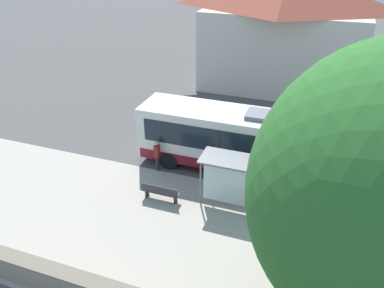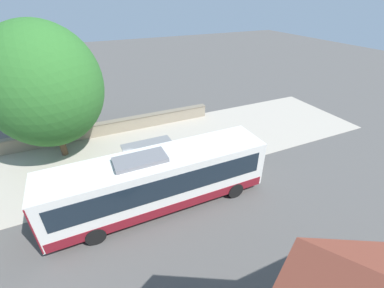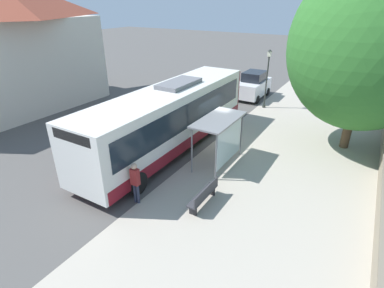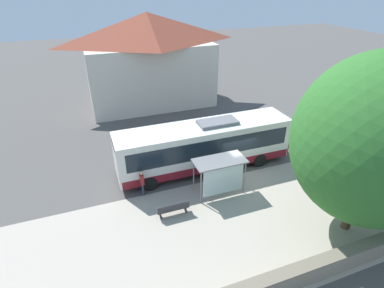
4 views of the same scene
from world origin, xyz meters
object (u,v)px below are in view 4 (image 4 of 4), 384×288
(bench, at_px, (173,209))
(parked_car_behind_bus, at_px, (336,133))
(pedestrian, at_px, (142,181))
(street_lamp_near, at_px, (336,128))
(bus, at_px, (205,145))
(bus_shelter, at_px, (221,167))
(shade_tree, at_px, (374,141))

(bench, distance_m, parked_car_behind_bus, 15.35)
(pedestrian, xyz_separation_m, street_lamp_near, (-0.53, -14.13, 1.47))
(bus, bearing_deg, parked_car_behind_bus, -92.50)
(bus_shelter, xyz_separation_m, shade_tree, (-5.11, -5.27, 3.44))
(bus, distance_m, pedestrian, 5.17)
(bench, distance_m, street_lamp_near, 13.19)
(pedestrian, xyz_separation_m, parked_car_behind_bus, (1.15, -16.16, -0.05))
(street_lamp_near, bearing_deg, bench, 98.27)
(pedestrian, distance_m, shade_tree, 12.62)
(parked_car_behind_bus, bearing_deg, shade_tree, 140.80)
(bus, relative_size, bus_shelter, 3.82)
(bench, xyz_separation_m, parked_car_behind_bus, (3.55, -14.92, 0.55))
(bus_shelter, distance_m, pedestrian, 4.90)
(pedestrian, height_order, bench, pedestrian)
(bus_shelter, distance_m, shade_tree, 8.11)
(bus_shelter, relative_size, bench, 1.69)
(street_lamp_near, height_order, shade_tree, shade_tree)
(bus_shelter, bearing_deg, parked_car_behind_bus, -77.21)
(bus, height_order, parked_car_behind_bus, bus)
(bus, distance_m, bus_shelter, 3.14)
(pedestrian, bearing_deg, bus, -71.25)
(pedestrian, height_order, street_lamp_near, street_lamp_near)
(bus, bearing_deg, bench, 138.35)
(bus_shelter, xyz_separation_m, pedestrian, (1.48, 4.58, -0.90))
(street_lamp_near, distance_m, parked_car_behind_bus, 3.04)
(bus, relative_size, shade_tree, 1.28)
(street_lamp_near, bearing_deg, parked_car_behind_bus, -50.42)
(bench, relative_size, parked_car_behind_bus, 0.47)
(bench, xyz_separation_m, shade_tree, (-4.18, -8.61, 4.93))
(bus_shelter, relative_size, pedestrian, 1.77)
(shade_tree, height_order, parked_car_behind_bus, shade_tree)
(bus_shelter, relative_size, shade_tree, 0.34)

